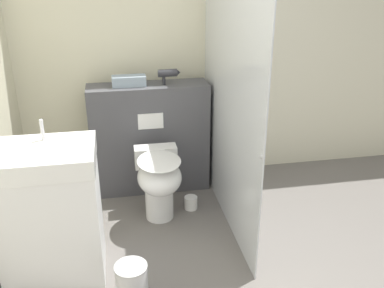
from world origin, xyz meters
TOP-DOWN VIEW (x-y plane):
  - wall_back at (0.00, 2.01)m, footprint 8.00×0.06m
  - partition_panel at (-0.16, 1.73)m, footprint 1.07×0.31m
  - shower_glass at (0.40, 1.14)m, footprint 0.04×1.67m
  - toilet at (-0.15, 1.18)m, footprint 0.36×0.56m
  - sink_vanity at (-0.93, 0.64)m, footprint 0.65×0.51m
  - hair_drier at (0.02, 1.72)m, footprint 0.20×0.07m
  - folded_towel at (-0.32, 1.73)m, footprint 0.29×0.13m
  - spare_toilet_roll at (0.13, 1.28)m, footprint 0.11×0.11m
  - waste_bin at (-0.43, 0.22)m, footprint 0.20×0.20m

SIDE VIEW (x-z plane):
  - spare_toilet_roll at x=0.13m, z-range 0.00..0.11m
  - waste_bin at x=-0.43m, z-range 0.00..0.31m
  - toilet at x=-0.15m, z-range 0.08..0.66m
  - sink_vanity at x=-0.93m, z-range -0.07..1.02m
  - partition_panel at x=-0.16m, z-range 0.00..1.01m
  - shower_glass at x=0.40m, z-range 0.00..1.91m
  - folded_towel at x=-0.32m, z-range 1.01..1.10m
  - hair_drier at x=0.02m, z-range 1.04..1.18m
  - wall_back at x=0.00m, z-range 0.00..2.50m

